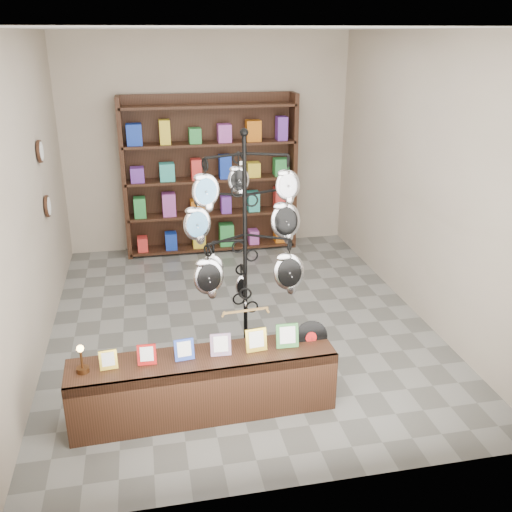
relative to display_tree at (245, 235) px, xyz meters
The scene contains 6 objects.
ground 1.52m from the display_tree, 84.79° to the left, with size 5.00×5.00×0.00m, color slate.
room_envelope 0.98m from the display_tree, 84.79° to the left, with size 5.00×5.00×5.00m.
display_tree is the anchor object (origin of this frame).
front_shelf 1.34m from the display_tree, 123.59° to the right, with size 2.17×0.51×0.76m.
back_shelving 3.11m from the display_tree, 88.65° to the left, with size 2.42×0.36×2.20m.
wall_clocks 2.49m from the display_tree, 139.86° to the left, with size 0.03×0.24×0.84m.
Camera 1 is at (-0.92, -5.50, 2.97)m, focal length 40.00 mm.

